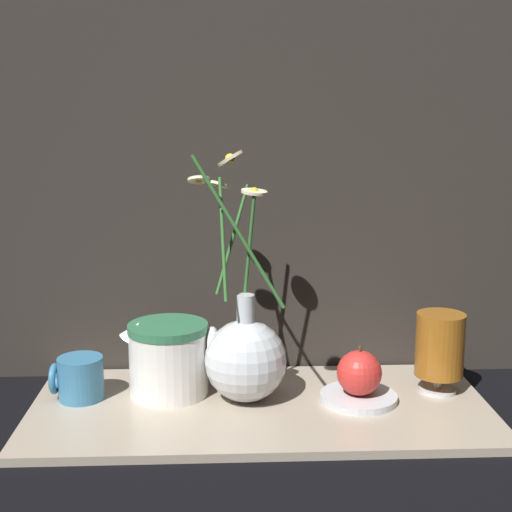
{
  "coord_description": "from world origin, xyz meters",
  "views": [
    {
      "loc": [
        -0.05,
        -0.97,
        0.43
      ],
      "look_at": [
        -0.01,
        0.0,
        0.23
      ],
      "focal_mm": 50.0,
      "sensor_mm": 36.0,
      "label": 1
    }
  ],
  "objects": [
    {
      "name": "vase_with_flowers",
      "position": [
        -0.02,
        0.02,
        0.08
      ],
      "size": [
        0.14,
        0.21,
        0.37
      ],
      "color": "silver",
      "rests_on": "shelf"
    },
    {
      "name": "yellow_mug",
      "position": [
        -0.26,
        0.03,
        0.04
      ],
      "size": [
        0.08,
        0.07,
        0.06
      ],
      "color": "teal",
      "rests_on": "shelf"
    },
    {
      "name": "ground_plane",
      "position": [
        0.0,
        0.0,
        0.0
      ],
      "size": [
        6.0,
        6.0,
        0.0
      ],
      "primitive_type": "plane",
      "color": "black"
    },
    {
      "name": "ceramic_pitcher",
      "position": [
        -0.13,
        0.04,
        0.07
      ],
      "size": [
        0.14,
        0.12,
        0.12
      ],
      "color": "white",
      "rests_on": "shelf"
    },
    {
      "name": "backdrop_wall",
      "position": [
        0.0,
        0.17,
        0.55
      ],
      "size": [
        1.16,
        0.02,
        1.1
      ],
      "color": "#2D2823",
      "rests_on": "ground_plane"
    },
    {
      "name": "saucer_plate",
      "position": [
        0.14,
        0.01,
        0.02
      ],
      "size": [
        0.11,
        0.11,
        0.01
      ],
      "color": "silver",
      "rests_on": "shelf"
    },
    {
      "name": "shelf",
      "position": [
        0.0,
        0.0,
        0.01
      ],
      "size": [
        0.66,
        0.3,
        0.01
      ],
      "color": "tan",
      "rests_on": "ground_plane"
    },
    {
      "name": "orange_fruit",
      "position": [
        0.14,
        0.01,
        0.05
      ],
      "size": [
        0.07,
        0.07,
        0.07
      ],
      "color": "red",
      "rests_on": "saucer_plate"
    },
    {
      "name": "tea_glass",
      "position": [
        0.27,
        0.04,
        0.08
      ],
      "size": [
        0.07,
        0.07,
        0.12
      ],
      "color": "silver",
      "rests_on": "shelf"
    }
  ]
}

